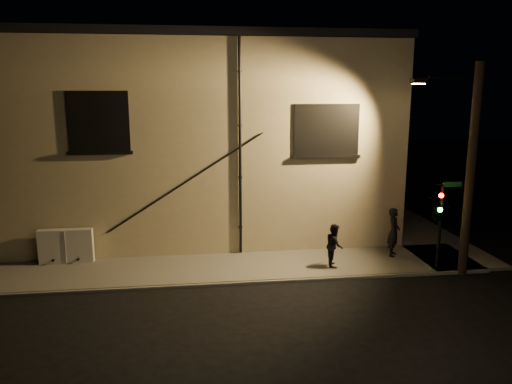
{
  "coord_description": "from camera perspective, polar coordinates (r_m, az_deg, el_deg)",
  "views": [
    {
      "loc": [
        -3.72,
        -16.02,
        6.59
      ],
      "look_at": [
        -1.34,
        1.8,
        2.84
      ],
      "focal_mm": 35.0,
      "sensor_mm": 36.0,
      "label": 1
    }
  ],
  "objects": [
    {
      "name": "streetlamp_pole",
      "position": [
        18.82,
        23.07,
        2.76
      ],
      "size": [
        2.03,
        1.4,
        7.47
      ],
      "color": "black",
      "rests_on": "ground"
    },
    {
      "name": "ground",
      "position": [
        17.72,
        5.14,
        -10.1
      ],
      "size": [
        90.0,
        90.0,
        0.0
      ],
      "primitive_type": "plane",
      "color": "black"
    },
    {
      "name": "traffic_signal",
      "position": [
        18.89,
        20.01,
        -2.16
      ],
      "size": [
        1.14,
        1.86,
        3.21
      ],
      "color": "black",
      "rests_on": "sidewalk"
    },
    {
      "name": "building",
      "position": [
        25.12,
        -5.99,
        6.73
      ],
      "size": [
        16.2,
        12.23,
        8.8
      ],
      "color": "tan",
      "rests_on": "ground"
    },
    {
      "name": "pedestrian_a",
      "position": [
        20.28,
        15.46,
        -4.43
      ],
      "size": [
        0.73,
        0.83,
        1.91
      ],
      "primitive_type": "imported",
      "rotation": [
        0.0,
        0.0,
        1.09
      ],
      "color": "black",
      "rests_on": "sidewalk"
    },
    {
      "name": "pedestrian_b",
      "position": [
        18.72,
        8.95,
        -6.01
      ],
      "size": [
        0.74,
        0.87,
        1.59
      ],
      "primitive_type": "imported",
      "rotation": [
        0.0,
        0.0,
        1.38
      ],
      "color": "black",
      "rests_on": "sidewalk"
    },
    {
      "name": "utility_cabinet",
      "position": [
        20.16,
        -20.88,
        -5.79
      ],
      "size": [
        1.98,
        0.33,
        1.3
      ],
      "primitive_type": "cube",
      "color": "beige",
      "rests_on": "sidewalk"
    },
    {
      "name": "sidewalk",
      "position": [
        21.99,
        5.75,
        -5.55
      ],
      "size": [
        21.0,
        16.0,
        0.12
      ],
      "color": "#5E5C55",
      "rests_on": "ground"
    }
  ]
}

